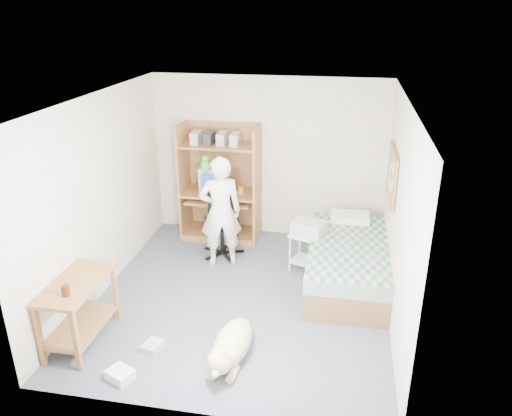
{
  "coord_description": "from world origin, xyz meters",
  "views": [
    {
      "loc": [
        1.15,
        -5.34,
        3.47
      ],
      "look_at": [
        0.09,
        0.44,
        1.05
      ],
      "focal_mm": 35.0,
      "sensor_mm": 36.0,
      "label": 1
    }
  ],
  "objects_px": {
    "side_desk": "(78,303)",
    "printer_cart": "(308,246)",
    "bed": "(348,262)",
    "computer_hutch": "(221,187)",
    "dog": "(231,345)",
    "office_chair": "(222,232)",
    "person": "(221,212)"
  },
  "relations": [
    {
      "from": "side_desk",
      "to": "printer_cart",
      "type": "xyz_separation_m",
      "value": [
        2.3,
        2.04,
        -0.12
      ]
    },
    {
      "from": "bed",
      "to": "printer_cart",
      "type": "bearing_deg",
      "value": 157.56
    },
    {
      "from": "computer_hutch",
      "to": "bed",
      "type": "xyz_separation_m",
      "value": [
        2.0,
        -1.12,
        -0.53
      ]
    },
    {
      "from": "side_desk",
      "to": "bed",
      "type": "bearing_deg",
      "value": 32.5
    },
    {
      "from": "dog",
      "to": "printer_cart",
      "type": "height_order",
      "value": "printer_cart"
    },
    {
      "from": "bed",
      "to": "printer_cart",
      "type": "relative_size",
      "value": 3.59
    },
    {
      "from": "office_chair",
      "to": "person",
      "type": "distance_m",
      "value": 0.55
    },
    {
      "from": "side_desk",
      "to": "printer_cart",
      "type": "bearing_deg",
      "value": 41.57
    },
    {
      "from": "side_desk",
      "to": "computer_hutch",
      "type": "bearing_deg",
      "value": 73.86
    },
    {
      "from": "side_desk",
      "to": "dog",
      "type": "distance_m",
      "value": 1.71
    },
    {
      "from": "computer_hutch",
      "to": "person",
      "type": "xyz_separation_m",
      "value": [
        0.22,
        -0.92,
        -0.02
      ]
    },
    {
      "from": "computer_hutch",
      "to": "printer_cart",
      "type": "height_order",
      "value": "computer_hutch"
    },
    {
      "from": "computer_hutch",
      "to": "side_desk",
      "type": "relative_size",
      "value": 1.8
    },
    {
      "from": "bed",
      "to": "person",
      "type": "height_order",
      "value": "person"
    },
    {
      "from": "office_chair",
      "to": "dog",
      "type": "height_order",
      "value": "office_chair"
    },
    {
      "from": "person",
      "to": "dog",
      "type": "bearing_deg",
      "value": 88.3
    },
    {
      "from": "bed",
      "to": "office_chair",
      "type": "relative_size",
      "value": 2.1
    },
    {
      "from": "computer_hutch",
      "to": "person",
      "type": "relative_size",
      "value": 1.13
    },
    {
      "from": "person",
      "to": "printer_cart",
      "type": "distance_m",
      "value": 1.3
    },
    {
      "from": "bed",
      "to": "office_chair",
      "type": "height_order",
      "value": "office_chair"
    },
    {
      "from": "side_desk",
      "to": "office_chair",
      "type": "distance_m",
      "value": 2.53
    },
    {
      "from": "side_desk",
      "to": "dog",
      "type": "relative_size",
      "value": 0.89
    },
    {
      "from": "dog",
      "to": "printer_cart",
      "type": "bearing_deg",
      "value": 78.02
    },
    {
      "from": "printer_cart",
      "to": "side_desk",
      "type": "bearing_deg",
      "value": -118.15
    },
    {
      "from": "computer_hutch",
      "to": "bed",
      "type": "height_order",
      "value": "computer_hutch"
    },
    {
      "from": "office_chair",
      "to": "person",
      "type": "height_order",
      "value": "person"
    },
    {
      "from": "computer_hutch",
      "to": "bed",
      "type": "relative_size",
      "value": 0.89
    },
    {
      "from": "computer_hutch",
      "to": "person",
      "type": "height_order",
      "value": "computer_hutch"
    },
    {
      "from": "side_desk",
      "to": "person",
      "type": "relative_size",
      "value": 0.63
    },
    {
      "from": "computer_hutch",
      "to": "dog",
      "type": "bearing_deg",
      "value": -74.33
    },
    {
      "from": "computer_hutch",
      "to": "office_chair",
      "type": "xyz_separation_m",
      "value": [
        0.16,
        -0.62,
        -0.48
      ]
    },
    {
      "from": "office_chair",
      "to": "dog",
      "type": "distance_m",
      "value": 2.44
    }
  ]
}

